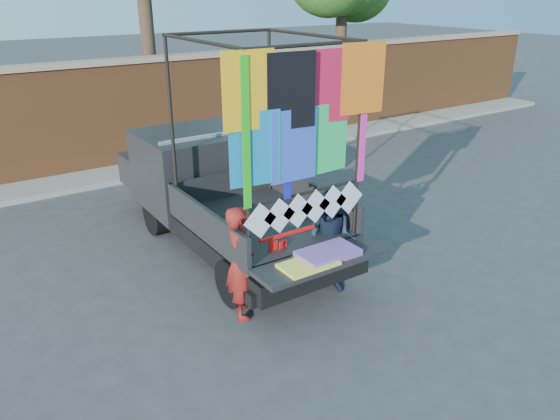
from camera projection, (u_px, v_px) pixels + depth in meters
ground at (298, 277)px, 8.47m from camera, size 90.00×90.00×0.00m
brick_wall at (133, 112)px, 13.34m from camera, size 30.00×0.45×2.61m
curb at (148, 169)px, 13.29m from camera, size 30.00×1.20×0.12m
pickup_truck at (212, 188)px, 9.57m from camera, size 2.26×5.68×3.57m
woman at (240, 262)px, 7.24m from camera, size 0.54×0.67×1.59m
man at (331, 242)px, 7.86m from camera, size 0.89×0.95×1.55m
streamer_bundle at (282, 248)px, 7.45m from camera, size 0.89×0.06×0.62m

